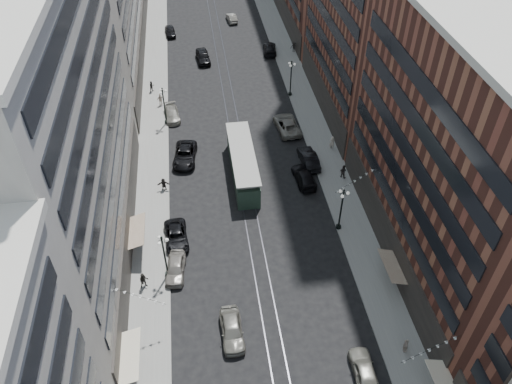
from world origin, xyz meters
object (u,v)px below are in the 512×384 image
car_10 (309,159)px  car_13 (203,56)px  car_extra_0 (176,268)px  car_extra_1 (232,330)px  car_2 (176,236)px  pedestrian_8 (332,142)px  pedestrian_4 (406,345)px  car_7 (185,155)px  pedestrian_6 (160,100)px  streetcar (243,165)px  car_9 (170,31)px  car_14 (232,18)px  car_extra_2 (304,177)px  pedestrian_9 (294,47)px  car_4 (364,371)px  lamppost_sw_mid (164,105)px  lamppost_se_far (341,208)px  lamppost_sw_far (164,255)px  pedestrian_7 (343,171)px  car_12 (270,48)px  pedestrian_2 (144,280)px  pedestrian_5 (164,184)px  lamppost_se_mid (291,77)px  car_11 (287,125)px  pedestrian_extra_0 (152,86)px

car_10 → car_13: (-11.49, 29.22, 0.04)m
car_extra_0 → car_extra_1: (4.81, -7.78, 0.07)m
car_2 → pedestrian_8: pedestrian_8 is taller
pedestrian_4 → car_7: (-17.90, 29.60, -0.17)m
pedestrian_6 → car_2: bearing=79.2°
streetcar → car_9: streetcar is taller
car_14 → car_extra_1: 68.11m
pedestrian_4 → car_extra_1: bearing=89.4°
pedestrian_4 → car_9: size_ratio=0.38×
car_7 → car_13: bearing=89.1°
car_9 → car_extra_2: (15.54, -43.36, 0.02)m
car_2 → pedestrian_9: bearing=59.3°
car_4 → pedestrian_6: pedestrian_6 is taller
car_7 → pedestrian_9: bearing=62.2°
lamppost_sw_mid → lamppost_se_far: size_ratio=1.00×
lamppost_sw_far → pedestrian_7: (21.11, 12.29, -2.06)m
lamppost_sw_far → car_12: (17.60, 46.43, -2.34)m
streetcar → pedestrian_6: size_ratio=7.25×
pedestrian_2 → lamppost_se_far: bearing=1.8°
pedestrian_5 → car_extra_1: (5.95, -20.51, -0.11)m
car_10 → pedestrian_6: (-18.38, 16.29, 0.19)m
pedestrian_4 → car_7: size_ratio=0.28×
lamppost_sw_mid → car_9: bearing=88.4°
pedestrian_7 → pedestrian_8: bearing=-51.2°
pedestrian_7 → pedestrian_4: bearing=127.5°
car_13 → pedestrian_6: bearing=-122.6°
lamppost_se_mid → car_9: size_ratio=1.28×
lamppost_sw_far → lamppost_se_mid: size_ratio=1.00×
car_7 → pedestrian_7: 19.78m
car_extra_2 → car_14: bearing=-89.3°
lamppost_se_mid → pedestrian_2: size_ratio=3.05×
pedestrian_6 → car_extra_1: bearing=84.8°
pedestrian_7 → car_extra_0: pedestrian_7 is taller
car_11 → pedestrian_9: (5.37, 22.60, 0.19)m
pedestrian_5 → pedestrian_4: bearing=-47.2°
lamppost_se_mid → pedestrian_8: lamppost_se_mid is taller
car_13 → car_extra_1: size_ratio=1.07×
car_11 → car_12: 23.22m
car_2 → car_extra_0: 4.35m
car_2 → car_4: car_4 is taller
pedestrian_4 → pedestrian_extra_0: (-22.28, 47.07, 0.00)m
car_11 → car_10: bearing=94.5°
pedestrian_4 → car_extra_0: bearing=73.0°
car_13 → pedestrian_7: 35.75m
lamppost_se_far → streetcar: (-9.20, 10.50, -1.48)m
pedestrian_2 → car_7: (4.51, 19.53, -0.25)m
pedestrian_7 → car_extra_1: pedestrian_7 is taller
car_7 → car_14: car_7 is taller
pedestrian_9 → pedestrian_4: bearing=-80.6°
pedestrian_6 → car_9: bearing=-108.2°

